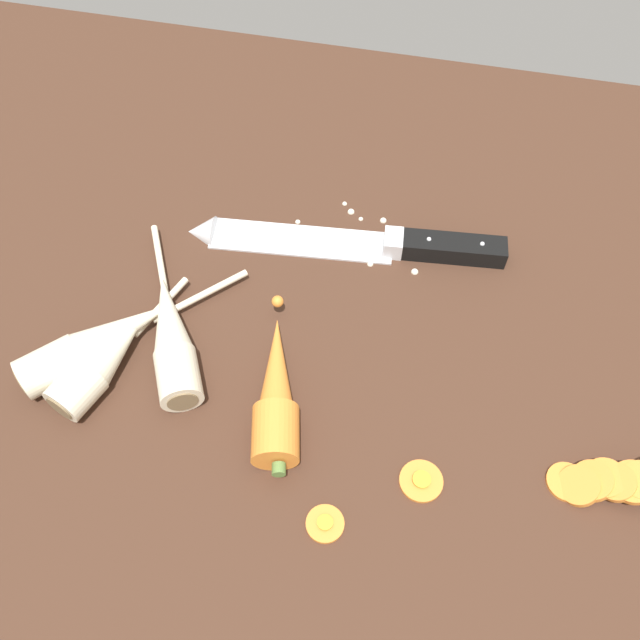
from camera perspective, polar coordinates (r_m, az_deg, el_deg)
ground_plane at (r=69.04cm, az=0.36°, el=-0.28°), size 120.00×90.00×4.00cm
chefs_knife at (r=72.40cm, az=1.70°, el=6.82°), size 34.86×6.96×4.18cm
whole_carrot at (r=60.40cm, az=-3.80°, el=-6.21°), size 7.48×18.10×4.20cm
parsnip_front at (r=66.52cm, az=-18.45°, el=-1.77°), size 18.06×19.01×4.00cm
parsnip_mid_left at (r=65.04cm, az=-12.68°, el=-1.33°), size 12.47×21.02×4.00cm
parsnip_mid_right at (r=65.23cm, az=-18.15°, el=-3.37°), size 8.12×17.68×4.00cm
carrot_slice_stack at (r=63.07cm, az=24.76°, el=-12.46°), size 12.51×5.32×4.08cm
carrot_slice_stray_near at (r=57.55cm, az=0.44°, el=-17.11°), size 3.25×3.25×0.70cm
carrot_slice_stray_mid at (r=59.38cm, az=8.73°, el=-13.50°), size 3.82×3.82×0.70cm
mince_crumbs at (r=73.42cm, az=3.23°, el=7.30°), size 14.81×8.76×0.86cm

